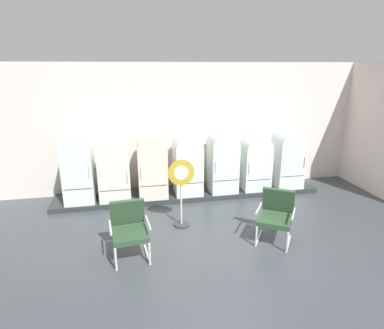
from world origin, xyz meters
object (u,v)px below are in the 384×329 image
(refrigerator_5, at_px, (255,161))
(armchair_left, at_px, (129,227))
(refrigerator_0, at_px, (78,165))
(refrigerator_2, at_px, (152,164))
(refrigerator_1, at_px, (114,170))
(refrigerator_6, at_px, (288,156))
(sign_stand, at_px, (181,192))
(refrigerator_3, at_px, (188,162))
(refrigerator_4, at_px, (223,159))
(armchair_right, at_px, (276,214))

(refrigerator_5, xyz_separation_m, armchair_left, (-3.17, -2.31, -0.32))
(refrigerator_0, distance_m, refrigerator_2, 1.68)
(refrigerator_0, xyz_separation_m, refrigerator_2, (1.67, 0.00, -0.08))
(refrigerator_5, bearing_deg, refrigerator_1, 179.78)
(refrigerator_6, relative_size, sign_stand, 1.07)
(refrigerator_1, relative_size, refrigerator_3, 0.93)
(refrigerator_6, bearing_deg, refrigerator_2, -180.00)
(refrigerator_0, height_order, refrigerator_3, refrigerator_0)
(refrigerator_4, distance_m, armchair_left, 3.33)
(refrigerator_6, relative_size, armchair_right, 1.57)
(refrigerator_2, bearing_deg, sign_stand, -72.66)
(refrigerator_6, xyz_separation_m, armchair_left, (-4.06, -2.34, -0.38))
(refrigerator_0, bearing_deg, refrigerator_5, -0.49)
(refrigerator_4, bearing_deg, refrigerator_2, -179.94)
(refrigerator_0, xyz_separation_m, refrigerator_4, (3.41, 0.00, -0.06))
(refrigerator_5, relative_size, refrigerator_6, 0.93)
(refrigerator_0, relative_size, refrigerator_6, 1.09)
(refrigerator_5, bearing_deg, refrigerator_6, 2.39)
(refrigerator_2, relative_size, refrigerator_3, 1.01)
(refrigerator_2, distance_m, refrigerator_5, 2.59)
(refrigerator_1, height_order, refrigerator_5, refrigerator_5)
(armchair_right, bearing_deg, refrigerator_6, 59.16)
(refrigerator_0, bearing_deg, refrigerator_1, -1.69)
(refrigerator_6, xyz_separation_m, sign_stand, (-3.02, -1.46, -0.18))
(refrigerator_5, xyz_separation_m, refrigerator_6, (0.89, 0.04, 0.06))
(armchair_left, distance_m, armchair_right, 2.67)
(armchair_left, bearing_deg, refrigerator_1, 97.39)
(refrigerator_2, xyz_separation_m, refrigerator_3, (0.86, 0.01, -0.01))
(armchair_right, relative_size, sign_stand, 0.68)
(refrigerator_4, xyz_separation_m, sign_stand, (-1.28, -1.46, -0.19))
(refrigerator_4, relative_size, armchair_right, 1.59)
(refrigerator_0, relative_size, refrigerator_3, 1.10)
(refrigerator_1, bearing_deg, refrigerator_5, -0.22)
(armchair_left, bearing_deg, refrigerator_4, 45.26)
(refrigerator_1, xyz_separation_m, sign_stand, (1.34, -1.44, -0.10))
(refrigerator_2, height_order, armchair_left, refrigerator_2)
(refrigerator_1, distance_m, armchair_right, 3.78)
(refrigerator_0, height_order, armchair_right, refrigerator_0)
(armchair_left, height_order, armchair_right, same)
(refrigerator_4, xyz_separation_m, armchair_left, (-2.32, -2.35, -0.40))
(refrigerator_4, height_order, refrigerator_6, refrigerator_4)
(refrigerator_5, distance_m, armchair_left, 3.93)
(refrigerator_2, xyz_separation_m, refrigerator_5, (2.59, -0.04, -0.06))
(refrigerator_1, relative_size, refrigerator_6, 0.92)
(armchair_right, bearing_deg, refrigerator_1, 142.07)
(armchair_left, bearing_deg, sign_stand, 40.26)
(refrigerator_3, xyz_separation_m, armchair_right, (1.22, -2.35, -0.37))
(armchair_left, relative_size, sign_stand, 0.68)
(refrigerator_1, distance_m, refrigerator_2, 0.89)
(refrigerator_1, xyz_separation_m, refrigerator_6, (4.36, 0.02, 0.07))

